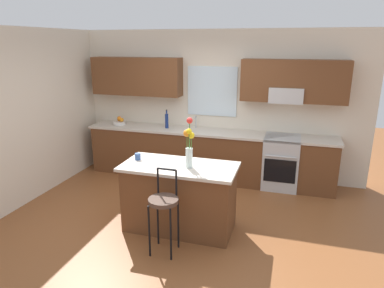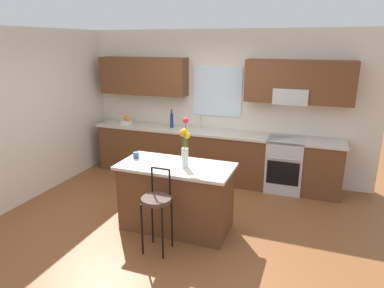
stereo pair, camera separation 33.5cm
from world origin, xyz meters
name	(u,v)px [view 2 (the right image)]	position (x,y,z in m)	size (l,w,h in m)	color
ground_plane	(176,220)	(0.00, 0.00, 0.00)	(14.00, 14.00, 0.00)	brown
wall_left	(40,112)	(-2.56, 0.30, 1.35)	(0.12, 4.60, 2.70)	beige
back_wall_assembly	(218,97)	(0.03, 1.98, 1.51)	(5.60, 0.50, 2.70)	beige
counter_run	(211,155)	(0.00, 1.70, 0.47)	(4.56, 0.64, 0.92)	brown
sink_faucet	(200,121)	(-0.27, 1.84, 1.06)	(0.02, 0.13, 0.23)	#B7BABC
oven_range	(285,164)	(1.33, 1.68, 0.46)	(0.60, 0.64, 0.92)	#B7BABC
kitchen_island	(176,197)	(0.09, -0.18, 0.46)	(1.52, 0.75, 0.92)	brown
bar_stool_near	(157,203)	(0.09, -0.77, 0.64)	(0.36, 0.36, 1.04)	black
flower_vase	(185,144)	(0.23, -0.22, 1.23)	(0.15, 0.15, 0.65)	silver
mug_ceramic	(136,155)	(-0.53, -0.13, 0.97)	(0.08, 0.08, 0.09)	#33518C
fruit_bowl_oranges	(126,121)	(-1.78, 1.70, 0.97)	(0.24, 0.24, 0.16)	silver
bottle_olive_oil	(172,120)	(-0.79, 1.70, 1.06)	(0.06, 0.06, 0.35)	navy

